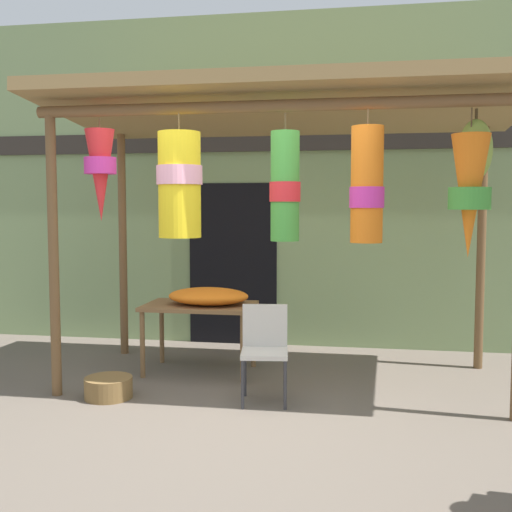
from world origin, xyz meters
name	(u,v)px	position (x,y,z in m)	size (l,w,h in m)	color
ground_plane	(237,408)	(0.00, 0.00, 0.00)	(30.00, 30.00, 0.00)	#60564C
shop_facade	(277,182)	(0.00, 2.57, 2.02)	(11.27, 0.29, 4.04)	#7A9360
market_stall_canopy	(286,133)	(0.33, 0.67, 2.38)	(4.45, 2.13, 2.81)	brown
display_table	(200,312)	(-0.60, 1.06, 0.63)	(1.12, 0.71, 0.71)	brown
flower_heap_on_table	(210,296)	(-0.49, 1.04, 0.80)	(0.83, 0.58, 0.17)	orange
folding_chair	(265,344)	(0.20, 0.25, 0.50)	(0.45, 0.45, 0.84)	beige
wicker_basket_by_table	(108,388)	(-1.19, 0.07, 0.09)	(0.43, 0.43, 0.19)	brown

